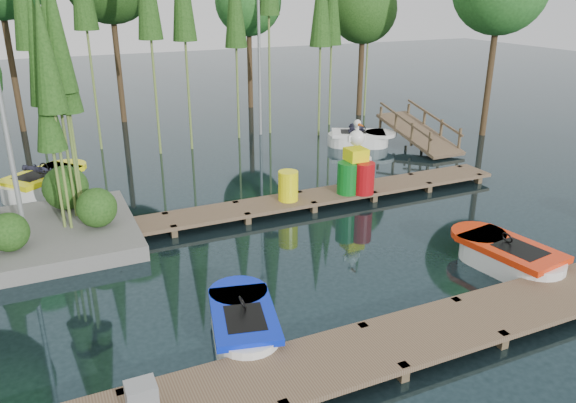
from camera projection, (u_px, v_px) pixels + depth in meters
name	position (u px, v px, depth m)	size (l,w,h in m)	color
ground_plane	(278.00, 254.00, 13.60)	(90.00, 90.00, 0.00)	#1C2E34
near_dock	(382.00, 347.00, 9.70)	(18.00, 1.50, 0.50)	brown
far_dock	(275.00, 204.00, 16.03)	(15.00, 1.20, 0.50)	brown
lamp_rear	(259.00, 33.00, 22.95)	(0.30, 0.30, 7.25)	gray
ramp	(419.00, 132.00, 22.41)	(1.50, 3.94, 1.49)	brown
boat_blue	(244.00, 324.00, 10.34)	(1.68, 2.72, 0.85)	white
boat_red	(508.00, 257.00, 12.81)	(1.68, 2.98, 0.95)	white
boat_yellow_far	(43.00, 182.00, 17.56)	(3.16, 2.96, 1.50)	white
boat_white_far	(359.00, 139.00, 22.68)	(2.99, 2.35, 1.29)	white
utility_cabinet	(142.00, 399.00, 8.00)	(0.43, 0.37, 0.53)	gray
yellow_barrel	(288.00, 186.00, 16.01)	(0.57, 0.57, 0.86)	#FFF90D
drum_cluster	(357.00, 171.00, 16.66)	(1.26, 1.15, 2.17)	#0B691C
seagull_post	(365.00, 171.00, 16.97)	(0.50, 0.27, 0.80)	gray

